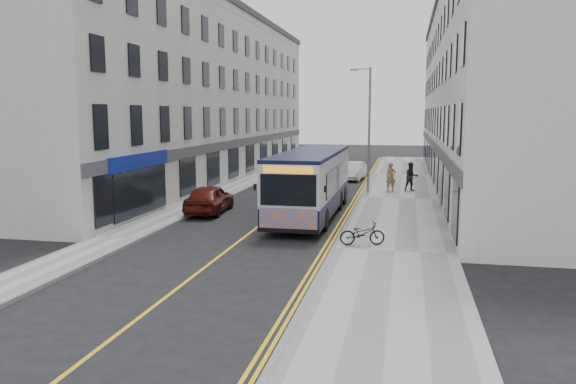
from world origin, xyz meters
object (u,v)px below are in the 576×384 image
at_px(pedestrian_near, 391,177).
at_px(car_white, 353,171).
at_px(city_bus, 311,181).
at_px(bicycle, 362,233).
at_px(car_maroon, 209,199).
at_px(streetlamp, 368,126).
at_px(pedestrian_far, 411,177).

height_order(pedestrian_near, car_white, pedestrian_near).
xyz_separation_m(city_bus, bicycle, (3.05, -6.24, -1.22)).
bearing_deg(city_bus, car_maroon, -178.46).
distance_m(streetlamp, car_white, 8.64).
height_order(city_bus, pedestrian_far, city_bus).
bearing_deg(city_bus, car_white, 87.73).
bearing_deg(car_maroon, city_bus, 178.07).
distance_m(bicycle, car_maroon, 10.38).
bearing_deg(pedestrian_far, car_white, 106.60).
bearing_deg(car_maroon, streetlamp, -135.29).
distance_m(pedestrian_near, car_white, 7.53).
relative_size(streetlamp, car_white, 1.89).
xyz_separation_m(streetlamp, bicycle, (0.83, -14.55, -3.81)).
bearing_deg(car_white, streetlamp, -73.20).
bearing_deg(pedestrian_near, car_maroon, -152.35).
bearing_deg(streetlamp, city_bus, -104.90).
bearing_deg(city_bus, pedestrian_far, 62.64).
bearing_deg(streetlamp, pedestrian_far, 25.62).
bearing_deg(pedestrian_far, car_maroon, -154.59).
height_order(bicycle, car_white, car_white).
distance_m(pedestrian_far, car_white, 7.69).
xyz_separation_m(streetlamp, car_white, (-1.58, 7.65, -3.68)).
distance_m(pedestrian_near, pedestrian_far, 1.41).
height_order(pedestrian_far, car_white, pedestrian_far).
bearing_deg(bicycle, pedestrian_near, -16.97).
xyz_separation_m(city_bus, pedestrian_near, (3.70, 9.11, -0.74)).
bearing_deg(pedestrian_far, pedestrian_near, -175.19).
relative_size(car_white, car_maroon, 0.96).
height_order(city_bus, bicycle, city_bus).
bearing_deg(car_white, pedestrian_far, -50.25).
relative_size(city_bus, car_white, 2.67).
height_order(streetlamp, car_maroon, streetlamp).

